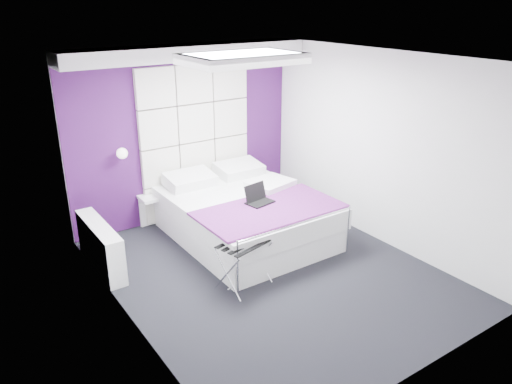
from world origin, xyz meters
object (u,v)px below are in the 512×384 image
(nightstand, at_px, (153,197))
(luggage_rack, at_px, (243,265))
(wall_lamp, at_px, (121,153))
(radiator, at_px, (101,246))
(bed, at_px, (245,215))
(laptop, at_px, (258,198))

(nightstand, bearing_deg, luggage_rack, -84.36)
(luggage_rack, bearing_deg, wall_lamp, 92.48)
(radiator, xyz_separation_m, bed, (1.97, -0.30, 0.04))
(nightstand, bearing_deg, laptop, -55.15)
(wall_lamp, bearing_deg, bed, -38.51)
(nightstand, distance_m, laptop, 1.64)
(nightstand, distance_m, luggage_rack, 2.10)
(bed, bearing_deg, luggage_rack, -124.17)
(radiator, bearing_deg, nightstand, 34.70)
(bed, relative_size, nightstand, 5.78)
(wall_lamp, height_order, nightstand, wall_lamp)
(wall_lamp, relative_size, luggage_rack, 0.27)
(radiator, distance_m, bed, 1.99)
(wall_lamp, xyz_separation_m, nightstand, (0.40, -0.04, -0.74))
(wall_lamp, distance_m, laptop, 1.98)
(wall_lamp, distance_m, luggage_rack, 2.40)
(luggage_rack, bearing_deg, bed, 42.40)
(laptop, bearing_deg, bed, 80.02)
(nightstand, bearing_deg, wall_lamp, 174.29)
(luggage_rack, bearing_deg, radiator, 118.99)
(nightstand, xyz_separation_m, laptop, (0.93, -1.33, 0.22))
(radiator, distance_m, luggage_rack, 1.85)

